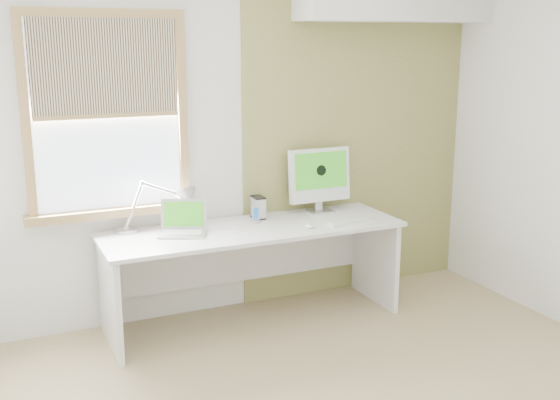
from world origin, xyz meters
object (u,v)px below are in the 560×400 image
desk_lamp (176,203)px  laptop (183,225)px  external_drive (258,207)px  desk (250,251)px  imac (319,176)px

desk_lamp → laptop: desk_lamp is taller
external_drive → laptop: bearing=-166.8°
laptop → desk: bearing=-1.0°
desk → laptop: 0.56m
laptop → imac: (1.16, 0.15, 0.23)m
desk_lamp → external_drive: size_ratio=3.68×
desk → desk_lamp: desk_lamp is taller
desk_lamp → imac: (1.17, 0.03, 0.09)m
laptop → external_drive: (0.63, 0.15, 0.03)m
laptop → imac: imac is taller
laptop → desk_lamp: bearing=93.1°
external_drive → desk_lamp: bearing=-178.0°
desk_lamp → imac: imac is taller
laptop → external_drive: 0.65m
desk_lamp → desk: bearing=-15.0°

